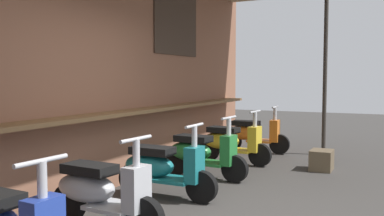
# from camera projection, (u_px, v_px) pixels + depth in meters

# --- Properties ---
(market_stall_facade) EXTENTS (11.12, 2.55, 3.38)m
(market_stall_facade) POSITION_uv_depth(u_px,v_px,m) (80.00, 47.00, 5.09)
(market_stall_facade) COLOR #8C5B44
(market_stall_facade) RESTS_ON ground_plane
(scooter_silver) EXTENTS (0.49, 1.40, 0.97)m
(scooter_silver) POSITION_uv_depth(u_px,v_px,m) (99.00, 191.00, 4.29)
(scooter_silver) COLOR #B2B5BA
(scooter_silver) RESTS_ON ground_plane
(scooter_teal) EXTENTS (0.46, 1.40, 0.97)m
(scooter_teal) POSITION_uv_depth(u_px,v_px,m) (160.00, 167.00, 5.40)
(scooter_teal) COLOR #197075
(scooter_teal) RESTS_ON ground_plane
(scooter_green) EXTENTS (0.48, 1.40, 0.97)m
(scooter_green) POSITION_uv_depth(u_px,v_px,m) (200.00, 153.00, 6.47)
(scooter_green) COLOR #237533
(scooter_green) RESTS_ON ground_plane
(scooter_yellow) EXTENTS (0.48, 1.40, 0.97)m
(scooter_yellow) POSITION_uv_depth(u_px,v_px,m) (229.00, 142.00, 7.59)
(scooter_yellow) COLOR gold
(scooter_yellow) RESTS_ON ground_plane
(scooter_orange) EXTENTS (0.47, 1.40, 0.97)m
(scooter_orange) POSITION_uv_depth(u_px,v_px,m) (252.00, 134.00, 8.72)
(scooter_orange) COLOR orange
(scooter_orange) RESTS_ON ground_plane
(merchandise_crate) EXTENTS (0.43, 0.35, 0.34)m
(merchandise_crate) POSITION_uv_depth(u_px,v_px,m) (322.00, 160.00, 7.03)
(merchandise_crate) COLOR brown
(merchandise_crate) RESTS_ON ground_plane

